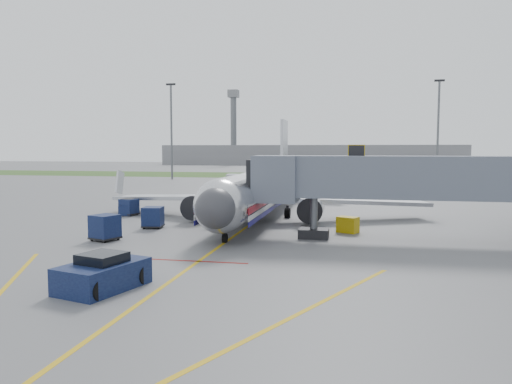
% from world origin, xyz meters
% --- Properties ---
extents(ground, '(400.00, 400.00, 0.00)m').
position_xyz_m(ground, '(0.00, 0.00, 0.00)').
color(ground, '#565659').
rests_on(ground, ground).
extents(grass_strip, '(300.00, 25.00, 0.01)m').
position_xyz_m(grass_strip, '(0.00, 90.00, 0.01)').
color(grass_strip, '#2D4C1E').
rests_on(grass_strip, ground).
extents(apron_markings, '(21.52, 50.00, 0.01)m').
position_xyz_m(apron_markings, '(0.00, -7.40, 0.00)').
color(apron_markings, gold).
rests_on(apron_markings, ground).
extents(airliner, '(32.10, 35.67, 10.25)m').
position_xyz_m(airliner, '(0.00, 15.25, 2.65)').
color(airliner, silver).
rests_on(airliner, ground).
extents(jet_bridge, '(25.30, 4.00, 6.90)m').
position_xyz_m(jet_bridge, '(12.86, 5.00, 4.47)').
color(jet_bridge, slate).
rests_on(jet_bridge, ground).
extents(light_mast_left, '(2.00, 0.44, 20.40)m').
position_xyz_m(light_mast_left, '(-30.00, 70.00, 10.78)').
color(light_mast_left, '#595B60').
rests_on(light_mast_left, ground).
extents(light_mast_right, '(2.00, 0.44, 20.40)m').
position_xyz_m(light_mast_right, '(25.00, 75.00, 10.78)').
color(light_mast_right, '#595B60').
rests_on(light_mast_right, ground).
extents(distant_terminal, '(120.00, 14.00, 8.00)m').
position_xyz_m(distant_terminal, '(-10.00, 170.00, 4.00)').
color(distant_terminal, slate).
rests_on(distant_terminal, ground).
extents(control_tower, '(4.00, 4.00, 30.00)m').
position_xyz_m(control_tower, '(-40.00, 165.00, 17.33)').
color(control_tower, '#595B60').
rests_on(control_tower, ground).
extents(pushback_tug, '(3.55, 4.67, 1.72)m').
position_xyz_m(pushback_tug, '(-2.62, -10.44, 0.72)').
color(pushback_tug, '#0B1133').
rests_on(pushback_tug, ground).
extents(baggage_tug, '(1.35, 2.43, 1.66)m').
position_xyz_m(baggage_tug, '(-13.25, 14.39, 0.73)').
color(baggage_tug, '#0B1133').
rests_on(baggage_tug, ground).
extents(baggage_cart_a, '(1.87, 1.87, 1.62)m').
position_xyz_m(baggage_cart_a, '(-13.08, 14.06, 0.83)').
color(baggage_cart_a, '#0B1133').
rests_on(baggage_cart_a, ground).
extents(baggage_cart_b, '(2.22, 2.22, 1.86)m').
position_xyz_m(baggage_cart_b, '(-8.71, 1.10, 0.95)').
color(baggage_cart_b, '#0B1133').
rests_on(baggage_cart_b, ground).
extents(baggage_cart_c, '(1.85, 1.85, 1.76)m').
position_xyz_m(baggage_cart_c, '(-7.57, 7.10, 0.90)').
color(baggage_cart_c, '#0B1133').
rests_on(baggage_cart_c, ground).
extents(belt_loader, '(2.53, 4.20, 2.00)m').
position_xyz_m(belt_loader, '(-2.52, 11.13, 0.50)').
color(belt_loader, '#0B1133').
rests_on(belt_loader, ground).
extents(ground_power_cart, '(1.86, 1.60, 1.25)m').
position_xyz_m(ground_power_cart, '(8.43, 8.00, 0.62)').
color(ground_power_cart, gold).
rests_on(ground_power_cart, ground).
extents(ramp_worker, '(0.76, 0.83, 1.91)m').
position_xyz_m(ramp_worker, '(-3.00, 8.69, 0.96)').
color(ramp_worker, '#AAED1B').
rests_on(ramp_worker, ground).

